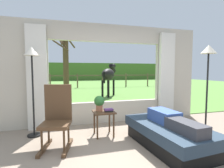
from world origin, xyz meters
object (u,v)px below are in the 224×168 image
Objects in this scene: floor_lamp_right at (208,62)px; pasture_tree at (66,64)px; recliner_sofa at (168,135)px; horse at (109,75)px; side_table at (104,116)px; potted_plant at (99,102)px; floor_lamp_left at (32,64)px; book_stack at (109,110)px; reclining_person at (170,119)px; rocking_chair at (57,117)px.

floor_lamp_right is 0.53× the size of pasture_tree.
recliner_sofa is 0.50× the size of pasture_tree.
recliner_sofa is 6.35m from horse.
side_table is 0.29m from potted_plant.
pasture_tree is (0.80, 6.61, 0.24)m from floor_lamp_left.
horse reaches higher than book_stack.
horse is 2.74m from pasture_tree.
reclining_person is at bearing -78.63° from pasture_tree.
recliner_sofa is 0.31m from reclining_person.
floor_lamp_right is at bearing -69.82° from pasture_tree.
floor_lamp_left is at bearing 165.15° from side_table.
recliner_sofa is at bearing -41.31° from potted_plant.
recliner_sofa is at bearing -60.75° from horse.
potted_plant is (0.85, 0.37, 0.16)m from rocking_chair.
horse is at bearing -36.53° from pasture_tree.
side_table is at bearing 31.82° from rocking_chair.
horse is 0.48× the size of pasture_tree.
side_table is at bearing 133.49° from recliner_sofa.
reclining_person is 1.60m from floor_lamp_right.
side_table is (0.93, 0.31, -0.12)m from rocking_chair.
floor_lamp_left is at bearing -86.09° from horse.
rocking_chair reaches higher than side_table.
rocking_chair is at bearing -156.42° from potted_plant.
rocking_chair is 0.65× the size of horse.
reclining_person is at bearing -42.80° from potted_plant.
floor_lamp_left is 6.66m from pasture_tree.
horse is at bearing 79.90° from rocking_chair.
recliner_sofa is 1.80m from floor_lamp_right.
floor_lamp_right reaches higher than horse.
recliner_sofa is 1.33m from side_table.
reclining_person is 2.76× the size of side_table.
reclining_person is 2.00m from rocking_chair.
floor_lamp_left is at bearing 147.61° from recliner_sofa.
horse is at bearing 59.49° from floor_lamp_left.
potted_plant reaches higher than side_table.
pasture_tree reaches higher than side_table.
rocking_chair is at bearing -166.37° from book_stack.
horse reaches higher than potted_plant.
floor_lamp_left is at bearing 138.63° from rocking_chair.
rocking_chair reaches higher than potted_plant.
rocking_chair is at bearing -92.48° from pasture_tree.
floor_lamp_left reaches higher than rocking_chair.
book_stack is (-0.89, 0.81, 0.33)m from recliner_sofa.
rocking_chair is 0.98m from side_table.
floor_lamp_right is 7.99m from pasture_tree.
horse is at bearing 95.81° from floor_lamp_right.
rocking_chair is 0.60× the size of floor_lamp_left.
rocking_chair is 0.31× the size of pasture_tree.
side_table is 0.28× the size of floor_lamp_left.
pasture_tree is (-1.59, 7.86, 1.52)m from recliner_sofa.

